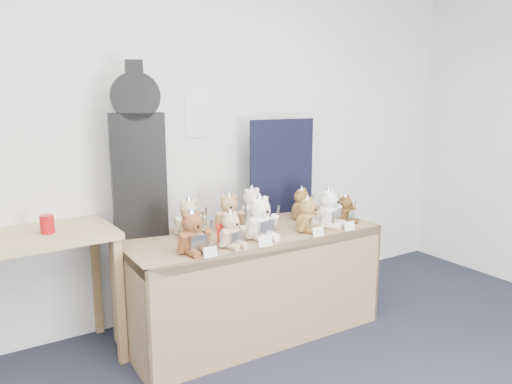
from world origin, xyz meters
TOP-DOWN VIEW (x-y plane):
  - room_shell at (0.49, 2.49)m, footprint 6.00×6.00m
  - display_table at (0.59, 1.87)m, footprint 1.74×0.75m
  - side_table at (-0.77, 2.23)m, footprint 1.02×0.59m
  - guitar_case at (-0.06, 2.23)m, footprint 0.35×0.16m
  - navy_board at (1.07, 2.26)m, footprint 0.54×0.07m
  - red_cup at (-0.64, 2.20)m, footprint 0.08×0.08m
  - teddy_front_far_left at (0.07, 1.74)m, footprint 0.24×0.20m
  - teddy_front_left at (0.32, 1.72)m, footprint 0.21×0.19m
  - teddy_front_centre at (0.56, 1.77)m, footprint 0.26×0.22m
  - teddy_front_right at (0.92, 1.74)m, footprint 0.22×0.21m
  - teddy_front_far_right at (1.12, 1.75)m, footprint 0.25×0.24m
  - teddy_front_end at (1.29, 1.77)m, footprint 0.19×0.18m
  - teddy_back_left at (0.21, 2.09)m, footprint 0.23×0.20m
  - teddy_back_centre_left at (0.50, 2.06)m, footprint 0.23×0.22m
  - teddy_back_centre_right at (0.71, 2.10)m, footprint 0.25×0.20m
  - teddy_back_right at (1.10, 2.03)m, footprint 0.22×0.20m
  - teddy_back_end at (1.34, 2.01)m, footprint 0.19×0.17m
  - teddy_back_far_left at (0.21, 2.08)m, footprint 0.21×0.21m
  - entry_card_a at (0.12, 1.61)m, footprint 0.08×0.02m
  - entry_card_b at (0.49, 1.60)m, footprint 0.10×0.02m
  - entry_card_c at (0.90, 1.60)m, footprint 0.09×0.02m
  - entry_card_d at (1.17, 1.59)m, footprint 0.09×0.02m

SIDE VIEW (x-z plane):
  - display_table at x=0.59m, z-range 0.20..0.92m
  - side_table at x=-0.77m, z-range 0.29..1.13m
  - entry_card_a at x=0.12m, z-range 0.72..0.78m
  - entry_card_c at x=0.90m, z-range 0.72..0.79m
  - entry_card_d at x=1.17m, z-range 0.72..0.79m
  - entry_card_b at x=0.49m, z-range 0.72..0.79m
  - teddy_front_end at x=1.29m, z-range 0.70..0.93m
  - teddy_back_end at x=1.34m, z-range 0.70..0.93m
  - teddy_front_left at x=0.32m, z-range 0.69..0.95m
  - teddy_back_far_left at x=0.21m, z-range 0.69..0.95m
  - teddy_back_right at x=1.10m, z-range 0.69..0.96m
  - teddy_front_right at x=0.92m, z-range 0.69..0.96m
  - teddy_back_left at x=0.21m, z-range 0.69..0.97m
  - teddy_back_centre_left at x=0.50m, z-range 0.69..0.97m
  - teddy_front_far_left at x=0.07m, z-range 0.69..0.98m
  - teddy_back_centre_right at x=0.71m, z-range 0.69..0.99m
  - teddy_front_far_right at x=1.12m, z-range 0.69..0.99m
  - teddy_front_centre at x=0.56m, z-range 0.69..1.00m
  - red_cup at x=-0.64m, z-range 0.84..0.95m
  - navy_board at x=1.07m, z-range 0.72..1.45m
  - guitar_case at x=-0.06m, z-range 0.71..1.83m
  - room_shell at x=0.49m, z-range -1.53..4.47m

